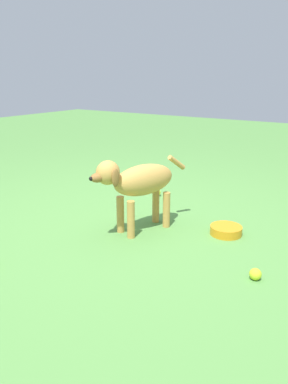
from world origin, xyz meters
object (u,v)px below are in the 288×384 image
object	(u,v)px
water_bowl	(226,230)
tennis_ball_1	(157,193)
dog	(139,182)
tennis_ball_2	(255,274)

from	to	relation	value
water_bowl	tennis_ball_1	bearing A→B (deg)	151.27
dog	tennis_ball_1	world-z (taller)	dog
tennis_ball_2	tennis_ball_1	bearing A→B (deg)	141.89
tennis_ball_1	tennis_ball_2	size ratio (longest dim) A/B	1.00
tennis_ball_1	water_bowl	xyz separation A→B (m)	(0.85, -0.47, -0.00)
dog	tennis_ball_1	bearing A→B (deg)	-138.63
water_bowl	dog	bearing A→B (deg)	-152.19
tennis_ball_2	dog	bearing A→B (deg)	167.48
water_bowl	tennis_ball_2	bearing A→B (deg)	-53.27
dog	tennis_ball_2	world-z (taller)	dog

